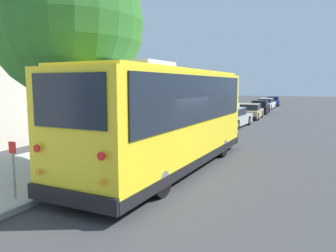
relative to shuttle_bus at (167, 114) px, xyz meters
name	(u,v)px	position (x,y,z in m)	size (l,w,h in m)	color
ground_plane	(167,176)	(-0.84, -0.35, -1.90)	(160.00, 160.00, 0.00)	#3D3D3F
sidewalk_slab	(62,162)	(-0.84, 3.87, -1.83)	(80.00, 4.43, 0.15)	#B2AFA8
curb_strip	(115,168)	(-0.84, 1.58, -1.83)	(80.00, 0.14, 0.15)	#9D9A94
shuttle_bus	(167,114)	(0.00, 0.00, 0.00)	(9.62, 2.95, 3.55)	yellow
parked_sedan_silver	(232,118)	(12.35, 0.54, -1.29)	(4.77, 2.11, 1.31)	#A8AAAF
parked_sedan_tan	(250,112)	(18.48, 0.31, -1.31)	(4.29, 1.82, 1.27)	tan
parked_sedan_black	(260,107)	(24.23, 0.32, -1.30)	(4.31, 1.76, 1.29)	black
parked_sedan_white	(266,104)	(31.14, 0.56, -1.31)	(4.71, 1.89, 1.27)	silver
parked_sedan_blue	(273,101)	(37.39, 0.40, -1.30)	(4.47, 1.86, 1.30)	navy
street_tree	(69,12)	(-1.40, 2.83, 3.29)	(4.89, 4.89, 7.89)	brown
sign_post_near	(14,169)	(-4.53, 2.06, -1.04)	(0.06, 0.22, 1.39)	gray
sign_post_far	(70,150)	(-2.52, 2.06, -0.95)	(0.06, 0.22, 1.56)	gray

